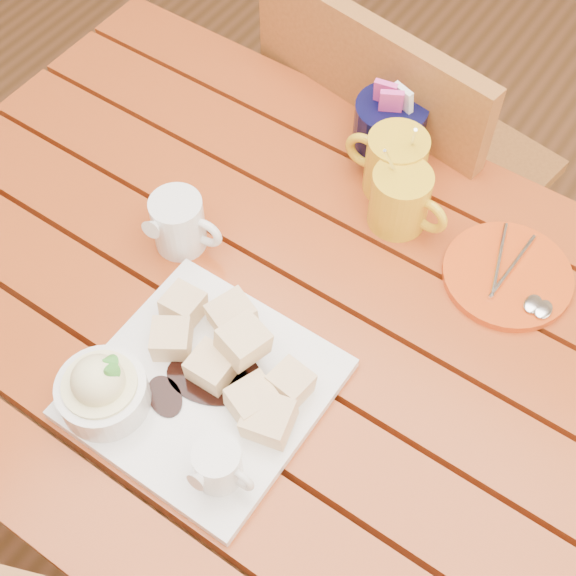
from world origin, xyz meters
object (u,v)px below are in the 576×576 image
Objects in this scene: table at (290,361)px; coffee_mug_right at (401,199)px; chair_far at (393,171)px; coffee_mug_left at (394,162)px; orange_saucer at (508,276)px; dessert_plate at (181,386)px.

table is 0.27m from coffee_mug_right.
coffee_mug_right is at bearing 125.35° from chair_far.
coffee_mug_left is 0.22m from orange_saucer.
chair_far is at bearing 95.67° from dessert_plate.
dessert_plate reaches higher than table.
chair_far reaches higher than dessert_plate.
orange_saucer is 0.49m from chair_far.
orange_saucer is at bearing 146.33° from chair_far.
dessert_plate is 0.72m from chair_far.
chair_far reaches higher than coffee_mug_left.
chair_far is at bearing 137.70° from orange_saucer.
coffee_mug_right reaches higher than orange_saucer.
dessert_plate is at bearing -105.53° from table.
dessert_plate is 1.58× the size of orange_saucer.
chair_far is at bearing 110.03° from coffee_mug_left.
orange_saucer is at bearing 3.98° from coffee_mug_right.
dessert_plate is 1.99× the size of coffee_mug_right.
dessert_plate is at bearing -97.86° from coffee_mug_left.
dessert_plate is 0.43m from coffee_mug_left.
table is 4.40× the size of dessert_plate.
coffee_mug_left is 0.16× the size of chair_far.
dessert_plate is at bearing -96.43° from coffee_mug_right.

